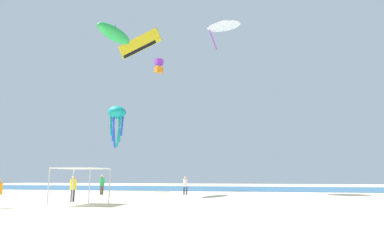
{
  "coord_description": "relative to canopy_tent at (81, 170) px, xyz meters",
  "views": [
    {
      "loc": [
        3.4,
        -19.34,
        1.73
      ],
      "look_at": [
        -3.46,
        15.69,
        7.91
      ],
      "focal_mm": 30.32,
      "sensor_mm": 36.0,
      "label": 1
    }
  ],
  "objects": [
    {
      "name": "person_leftmost",
      "position": [
        -1.72,
        2.04,
        -1.06
      ],
      "size": [
        0.42,
        0.47,
        1.77
      ],
      "rotation": [
        0.0,
        0.0,
        1.72
      ],
      "color": "#33384C",
      "rests_on": "ground"
    },
    {
      "name": "canopy_tent",
      "position": [
        0.0,
        0.0,
        0.0
      ],
      "size": [
        2.67,
        2.69,
        2.23
      ],
      "color": "#B2B2B7",
      "rests_on": "ground"
    },
    {
      "name": "ocean_strip",
      "position": [
        7.26,
        27.67,
        -2.08
      ],
      "size": [
        110.0,
        18.38,
        0.03
      ],
      "primitive_type": "cube",
      "color": "#28608C",
      "rests_on": "ground"
    },
    {
      "name": "person_central",
      "position": [
        4.16,
        11.29,
        -1.11
      ],
      "size": [
        0.43,
        0.4,
        1.68
      ],
      "rotation": [
        0.0,
        0.0,
        2.74
      ],
      "color": "#33384C",
      "rests_on": "ground"
    },
    {
      "name": "kite_parafoil_yellow",
      "position": [
        -5.35,
        23.59,
        18.58
      ],
      "size": [
        6.69,
        1.37,
        4.08
      ],
      "rotation": [
        0.0,
        0.0,
        3.04
      ],
      "color": "yellow"
    },
    {
      "name": "kite_box_purple",
      "position": [
        -1.15,
        19.51,
        13.56
      ],
      "size": [
        1.3,
        1.3,
        1.96
      ],
      "rotation": [
        0.0,
        0.0,
        0.78
      ],
      "color": "purple"
    },
    {
      "name": "kite_delta_white",
      "position": [
        7.68,
        14.31,
        15.98
      ],
      "size": [
        5.03,
        5.05,
        3.05
      ],
      "rotation": [
        0.0,
        0.0,
        5.74
      ],
      "color": "white"
    },
    {
      "name": "ground",
      "position": [
        7.26,
        0.7,
        -2.15
      ],
      "size": [
        110.0,
        110.0,
        0.1
      ],
      "primitive_type": "cube",
      "color": "beige"
    },
    {
      "name": "kite_inflatable_green",
      "position": [
        -2.92,
        9.91,
        13.76
      ],
      "size": [
        2.9,
        5.03,
        1.93
      ],
      "rotation": [
        0.0,
        0.0,
        1.31
      ],
      "color": "green"
    },
    {
      "name": "person_near_tent",
      "position": [
        -3.56,
        10.06,
        -1.02
      ],
      "size": [
        0.44,
        0.49,
        1.83
      ],
      "rotation": [
        0.0,
        0.0,
        1.49
      ],
      "color": "brown",
      "rests_on": "ground"
    },
    {
      "name": "kite_octopus_teal",
      "position": [
        -5.2,
        16.37,
        6.76
      ],
      "size": [
        2.68,
        2.68,
        4.92
      ],
      "rotation": [
        0.0,
        0.0,
        3.5
      ],
      "color": "teal"
    }
  ]
}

